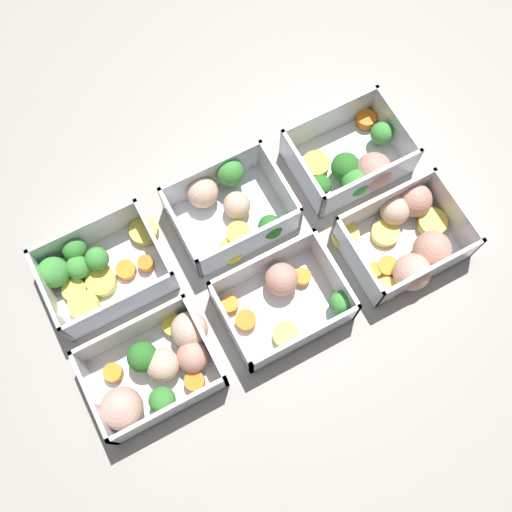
{
  "coord_description": "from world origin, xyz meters",
  "views": [
    {
      "loc": [
        0.12,
        0.22,
        0.75
      ],
      "look_at": [
        0.0,
        0.0,
        0.02
      ],
      "focal_mm": 42.0,
      "sensor_mm": 36.0,
      "label": 1
    }
  ],
  "objects_px": {
    "container_far_left": "(409,239)",
    "container_far_center": "(285,299)",
    "container_near_right": "(94,270)",
    "container_near_left": "(354,162)",
    "container_far_right": "(157,370)",
    "container_near_center": "(230,206)"
  },
  "relations": [
    {
      "from": "container_near_left",
      "to": "container_far_center",
      "type": "relative_size",
      "value": 0.98
    },
    {
      "from": "container_far_left",
      "to": "container_far_center",
      "type": "relative_size",
      "value": 1.0
    },
    {
      "from": "container_far_right",
      "to": "container_far_center",
      "type": "bearing_deg",
      "value": -178.26
    },
    {
      "from": "container_near_left",
      "to": "container_far_left",
      "type": "height_order",
      "value": "same"
    },
    {
      "from": "container_near_right",
      "to": "container_far_center",
      "type": "distance_m",
      "value": 0.24
    },
    {
      "from": "container_near_center",
      "to": "container_far_left",
      "type": "relative_size",
      "value": 0.98
    },
    {
      "from": "container_far_left",
      "to": "container_far_center",
      "type": "distance_m",
      "value": 0.18
    },
    {
      "from": "container_far_left",
      "to": "container_near_right",
      "type": "bearing_deg",
      "value": -21.97
    },
    {
      "from": "container_near_center",
      "to": "container_far_right",
      "type": "relative_size",
      "value": 0.89
    },
    {
      "from": "container_near_left",
      "to": "container_near_right",
      "type": "bearing_deg",
      "value": -3.65
    },
    {
      "from": "container_near_left",
      "to": "container_near_right",
      "type": "relative_size",
      "value": 0.91
    },
    {
      "from": "container_near_right",
      "to": "container_far_right",
      "type": "relative_size",
      "value": 0.98
    },
    {
      "from": "container_near_right",
      "to": "container_far_center",
      "type": "height_order",
      "value": "same"
    },
    {
      "from": "container_near_left",
      "to": "container_near_center",
      "type": "bearing_deg",
      "value": -6.97
    },
    {
      "from": "container_near_right",
      "to": "container_far_left",
      "type": "xyz_separation_m",
      "value": [
        -0.38,
        0.15,
        0.0
      ]
    },
    {
      "from": "container_near_center",
      "to": "container_far_right",
      "type": "height_order",
      "value": "same"
    },
    {
      "from": "container_near_center",
      "to": "container_far_left",
      "type": "distance_m",
      "value": 0.24
    },
    {
      "from": "container_far_left",
      "to": "container_near_center",
      "type": "bearing_deg",
      "value": -39.24
    },
    {
      "from": "container_far_center",
      "to": "container_far_right",
      "type": "relative_size",
      "value": 0.91
    },
    {
      "from": "container_near_center",
      "to": "container_far_center",
      "type": "height_order",
      "value": "same"
    },
    {
      "from": "container_near_left",
      "to": "container_far_right",
      "type": "bearing_deg",
      "value": 20.01
    },
    {
      "from": "container_near_right",
      "to": "container_far_right",
      "type": "bearing_deg",
      "value": 96.58
    }
  ]
}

